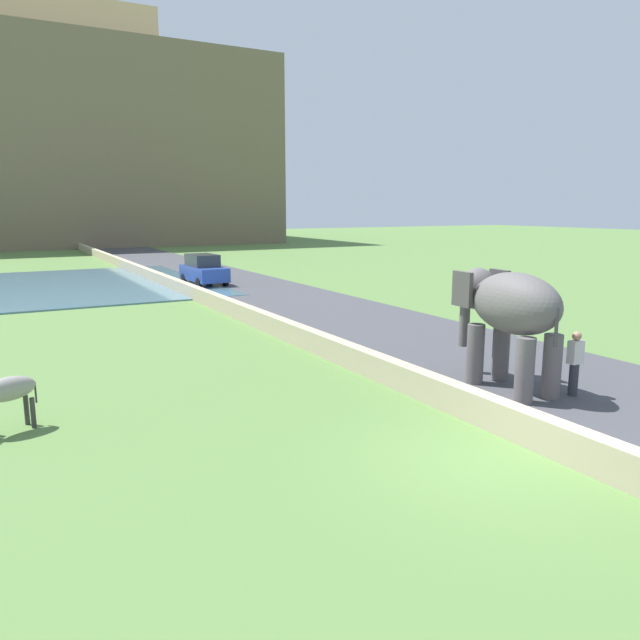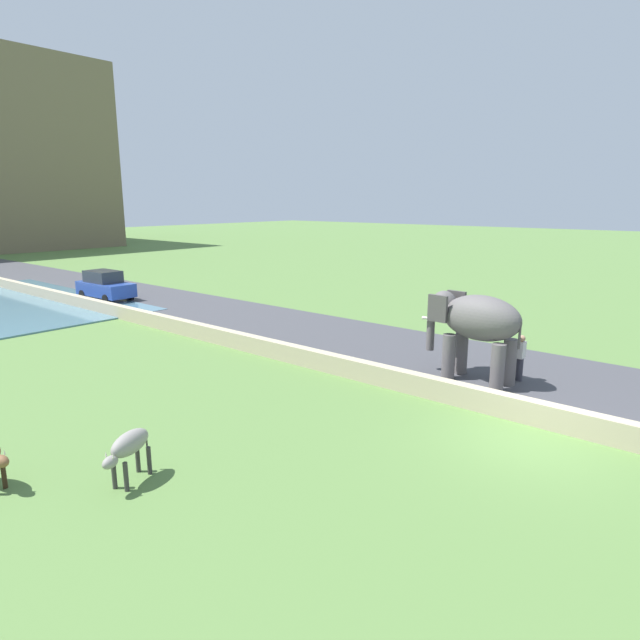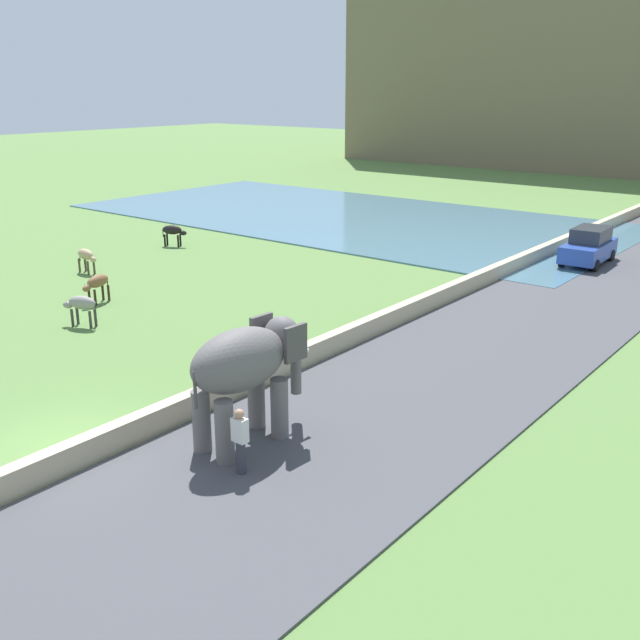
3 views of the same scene
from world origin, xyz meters
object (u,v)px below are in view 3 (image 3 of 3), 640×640
car_blue (589,246)px  cow_grey (81,304)px  person_beside_elephant (240,440)px  elephant (247,365)px  cow_tan (86,256)px  cow_black (173,231)px  cow_brown (97,283)px

car_blue → cow_grey: 23.76m
person_beside_elephant → elephant: bearing=127.7°
cow_tan → cow_grey: size_ratio=0.99×
elephant → cow_black: elephant is taller
cow_brown → cow_grey: (2.08, -2.13, 0.00)m
cow_black → elephant: bearing=-36.2°
person_beside_elephant → cow_brown: (-14.08, 6.17, -0.04)m
cow_tan → cow_brown: (4.52, -2.60, 0.00)m
elephant → cow_tan: bearing=156.9°
car_blue → cow_black: car_blue is taller
person_beside_elephant → car_blue: 25.11m
car_blue → cow_tan: car_blue is taller
person_beside_elephant → cow_tan: size_ratio=1.16×
car_blue → cow_grey: size_ratio=2.87×
cow_tan → cow_black: (-1.47, 6.46, 0.00)m
elephant → car_blue: 23.86m
elephant → cow_grey: bearing=165.9°
cow_tan → cow_grey: bearing=-35.6°
elephant → cow_black: size_ratio=2.52×
elephant → person_beside_elephant: (0.97, -1.26, -1.16)m
elephant → cow_grey: 11.44m
person_beside_elephant → cow_black: person_beside_elephant is taller
person_beside_elephant → cow_brown: 15.38m
car_blue → cow_grey: car_blue is taller
elephant → cow_tan: 19.21m
elephant → cow_black: (-19.10, 13.97, -1.20)m
cow_tan → cow_brown: size_ratio=0.99×
cow_tan → car_blue: bearing=42.8°
cow_brown → cow_black: size_ratio=1.02×
cow_tan → person_beside_elephant: bearing=-25.2°
elephant → person_beside_elephant: bearing=-52.3°
car_blue → cow_grey: bearing=-117.6°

